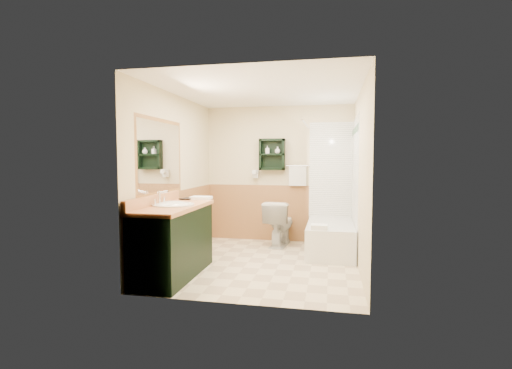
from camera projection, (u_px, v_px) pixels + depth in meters
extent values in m
plane|color=beige|center=(263.00, 263.00, 5.23)|extent=(3.00, 3.00, 0.00)
cube|color=beige|center=(279.00, 174.00, 6.63)|extent=(2.60, 0.04, 2.40)
cube|color=beige|center=(175.00, 177.00, 5.41)|extent=(0.04, 3.00, 2.40)
cube|color=beige|center=(362.00, 180.00, 4.89)|extent=(0.04, 3.00, 2.40)
cube|color=white|center=(263.00, 89.00, 5.06)|extent=(2.60, 3.00, 0.04)
cube|color=black|center=(272.00, 154.00, 6.52)|extent=(0.45, 0.15, 0.55)
cylinder|color=silver|center=(306.00, 125.00, 5.72)|extent=(0.03, 1.60, 0.03)
cube|color=black|center=(174.00, 241.00, 4.63)|extent=(0.59, 1.41, 0.90)
cube|color=silver|center=(330.00, 237.00, 5.86)|extent=(0.71, 1.50, 0.47)
imported|color=silver|center=(280.00, 223.00, 6.31)|extent=(0.52, 0.81, 0.75)
cube|color=silver|center=(201.00, 198.00, 5.29)|extent=(0.28, 0.22, 0.04)
imported|color=black|center=(182.00, 191.00, 5.30)|extent=(0.17, 0.05, 0.22)
cube|color=silver|center=(319.00, 227.00, 5.26)|extent=(0.23, 0.19, 0.07)
imported|color=silver|center=(267.00, 152.00, 6.53)|extent=(0.10, 0.15, 0.06)
imported|color=silver|center=(278.00, 151.00, 6.49)|extent=(0.13, 0.15, 0.09)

